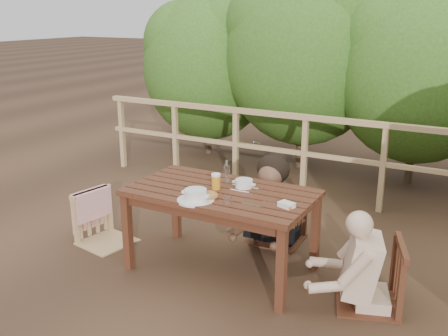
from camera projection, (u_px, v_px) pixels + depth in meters
The scene contains 16 objects.
ground at pixel (221, 268), 4.49m from camera, with size 60.00×60.00×0.00m, color #4C3220.
table at pixel (221, 231), 4.39m from camera, with size 1.53×0.86×0.71m, color #412013.
chair_left at pixel (104, 197), 4.85m from camera, with size 0.46×0.46×0.93m, color tan.
chair_far at pixel (278, 193), 4.90m from camera, with size 0.48×0.48×0.97m, color #412013.
chair_right at pixel (372, 246), 3.81m from camera, with size 0.48×0.48×0.97m, color #412013.
woman at pixel (280, 172), 4.85m from camera, with size 0.55×0.68×1.38m, color black, non-canonical shape.
diner_right at pixel (378, 230), 3.76m from camera, with size 0.50×0.61×1.24m, color #D4AD91, non-canonical shape.
railing at pixel (304, 157), 6.02m from camera, with size 5.60×0.10×1.01m, color tan.
hedge_row at pixel (373, 31), 6.43m from camera, with size 6.60×1.60×3.80m, color #30541A, non-canonical shape.
soup_near at pixel (196, 195), 4.06m from camera, with size 0.30×0.30×0.10m, color silver.
soup_far at pixel (244, 184), 4.34m from camera, with size 0.25×0.25×0.08m, color white.
bread_roll at pixel (211, 195), 4.09m from camera, with size 0.13×0.10×0.07m, color #9D662B.
beer_glass at pixel (216, 182), 4.29m from camera, with size 0.08×0.08×0.15m, color gold.
bottle at pixel (227, 173), 4.40m from camera, with size 0.05×0.05×0.22m, color white.
tumbler at pixel (228, 201), 3.96m from camera, with size 0.06×0.06×0.08m, color white.
butter_tub at pixel (286, 206), 3.91m from camera, with size 0.12×0.09×0.05m, color white.
Camera 1 is at (1.96, -3.53, 2.15)m, focal length 41.44 mm.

